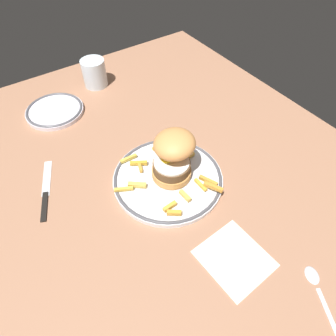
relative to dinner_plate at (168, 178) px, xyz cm
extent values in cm
cube|color=#9C6B4F|center=(-0.04, -2.92, -2.84)|extent=(124.58, 104.90, 4.00)
cylinder|color=silver|center=(0.00, 0.00, -0.24)|extent=(26.12, 26.12, 1.20)
torus|color=#4C4C51|center=(0.00, 0.00, 0.36)|extent=(25.72, 25.72, 0.80)
cylinder|color=#D7924A|center=(-0.27, 1.02, 1.66)|extent=(9.31, 9.31, 1.80)
cylinder|color=brown|center=(-0.27, 1.02, 3.71)|extent=(8.72, 8.72, 2.28)
cylinder|color=white|center=(-0.27, 1.02, 5.10)|extent=(8.20, 8.20, 0.50)
ellipsoid|color=yellow|center=(-1.06, 0.31, 5.77)|extent=(2.60, 2.60, 1.40)
ellipsoid|color=#D6904D|center=(-1.03, 2.40, 9.31)|extent=(12.15, 12.42, 5.85)
cube|color=gold|center=(-2.34, -10.58, 1.12)|extent=(2.55, 4.21, 0.71)
cube|color=gold|center=(-10.01, -5.00, 1.13)|extent=(0.86, 4.38, 0.72)
cube|color=gold|center=(-7.57, 3.28, 1.14)|extent=(3.83, 3.29, 0.76)
cube|color=gold|center=(-9.65, 3.24, 1.24)|extent=(2.11, 3.32, 0.95)
cube|color=gold|center=(6.60, 6.83, 1.17)|extent=(4.55, 2.56, 0.81)
cube|color=gold|center=(6.51, 4.62, 1.12)|extent=(3.90, 0.78, 0.70)
cube|color=#E0BB4E|center=(-1.56, -7.48, 1.26)|extent=(3.38, 3.89, 0.99)
cube|color=#E9B049|center=(7.07, -0.22, 1.23)|extent=(3.34, 1.15, 0.92)
cube|color=gold|center=(-6.00, -4.08, 1.13)|extent=(3.16, 1.76, 0.72)
cube|color=orange|center=(9.14, 6.07, 2.11)|extent=(4.42, 2.88, 0.89)
cube|color=gold|center=(-2.28, 7.86, 1.26)|extent=(1.07, 2.95, 0.99)
cube|color=gold|center=(9.34, -4.77, 1.24)|extent=(2.60, 3.06, 0.94)
cube|color=gold|center=(-7.24, -3.77, 1.19)|extent=(2.96, 4.04, 0.85)
cube|color=gold|center=(7.47, -4.61, 1.21)|extent=(1.12, 3.37, 0.88)
cylinder|color=silver|center=(-46.59, 3.33, 3.45)|extent=(7.49, 7.49, 8.57)
cylinder|color=silver|center=(-46.59, 3.33, 1.40)|extent=(6.89, 6.89, 4.48)
cylinder|color=white|center=(-40.09, -13.12, -0.24)|extent=(16.64, 16.64, 1.20)
torus|color=#4C4C51|center=(-40.09, -13.12, 0.36)|extent=(16.24, 16.24, 0.80)
cube|color=black|center=(-9.27, -27.11, -0.54)|extent=(7.84, 4.21, 0.70)
cube|color=silver|center=(-17.11, -23.81, -0.64)|extent=(10.84, 5.93, 0.24)
cube|color=silver|center=(40.65, 6.37, -0.64)|extent=(8.31, 4.95, 0.32)
ellipsoid|color=silver|center=(34.47, 9.67, -0.44)|extent=(4.40, 3.99, 0.90)
cube|color=silver|center=(23.73, -0.25, -0.64)|extent=(13.55, 12.71, 0.40)
camera|label=1|loc=(37.64, -25.58, 55.86)|focal=32.35mm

